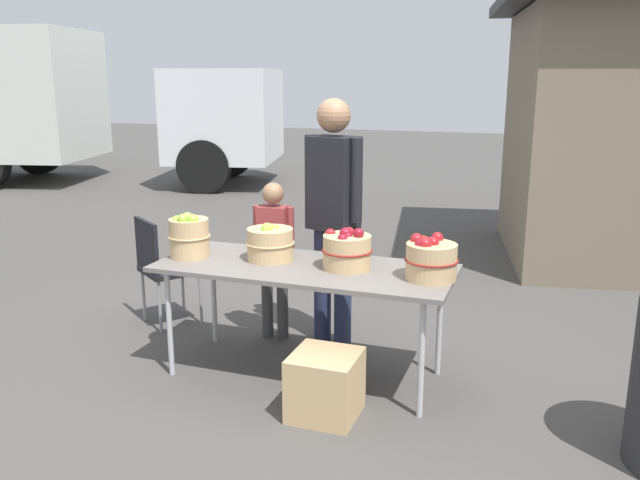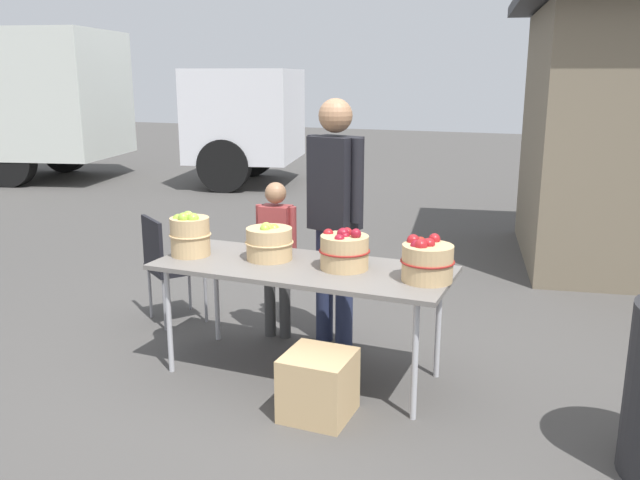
% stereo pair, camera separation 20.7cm
% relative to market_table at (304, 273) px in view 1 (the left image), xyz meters
% --- Properties ---
extents(ground_plane, '(40.00, 40.00, 0.00)m').
position_rel_market_table_xyz_m(ground_plane, '(0.00, 0.00, -0.71)').
color(ground_plane, '#474442').
extents(market_table, '(1.90, 0.76, 0.75)m').
position_rel_market_table_xyz_m(market_table, '(0.00, 0.00, 0.00)').
color(market_table, slate).
rests_on(market_table, ground).
extents(apple_basket_green_0, '(0.28, 0.28, 0.31)m').
position_rel_market_table_xyz_m(apple_basket_green_0, '(-0.80, -0.05, 0.19)').
color(apple_basket_green_0, tan).
rests_on(apple_basket_green_0, market_table).
extents(apple_basket_green_1, '(0.32, 0.32, 0.25)m').
position_rel_market_table_xyz_m(apple_basket_green_1, '(-0.26, 0.06, 0.16)').
color(apple_basket_green_1, tan).
rests_on(apple_basket_green_1, market_table).
extents(apple_basket_red_0, '(0.32, 0.32, 0.27)m').
position_rel_market_table_xyz_m(apple_basket_red_0, '(0.27, 0.04, 0.16)').
color(apple_basket_red_0, tan).
rests_on(apple_basket_red_0, market_table).
extents(apple_basket_red_1, '(0.32, 0.32, 0.27)m').
position_rel_market_table_xyz_m(apple_basket_red_1, '(0.81, -0.01, 0.17)').
color(apple_basket_red_1, tan).
rests_on(apple_basket_red_1, market_table).
extents(vendor_adult, '(0.46, 0.32, 1.78)m').
position_rel_market_table_xyz_m(vendor_adult, '(-0.00, 0.58, 0.34)').
color(vendor_adult, '#262D4C').
rests_on(vendor_adult, ground).
extents(child_customer, '(0.31, 0.17, 1.19)m').
position_rel_market_table_xyz_m(child_customer, '(-0.44, 0.53, -0.01)').
color(child_customer, '#3F3F3F').
rests_on(child_customer, ground).
extents(box_truck, '(7.99, 3.97, 2.75)m').
position_rel_market_table_xyz_m(box_truck, '(-7.69, 6.09, 0.78)').
color(box_truck, silver).
rests_on(box_truck, ground).
extents(folding_chair, '(0.56, 0.56, 0.86)m').
position_rel_market_table_xyz_m(folding_chair, '(-1.38, 0.48, -0.20)').
color(folding_chair, black).
rests_on(folding_chair, ground).
extents(produce_crate, '(0.38, 0.38, 0.38)m').
position_rel_market_table_xyz_m(produce_crate, '(0.31, -0.47, -0.52)').
color(produce_crate, tan).
rests_on(produce_crate, ground).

